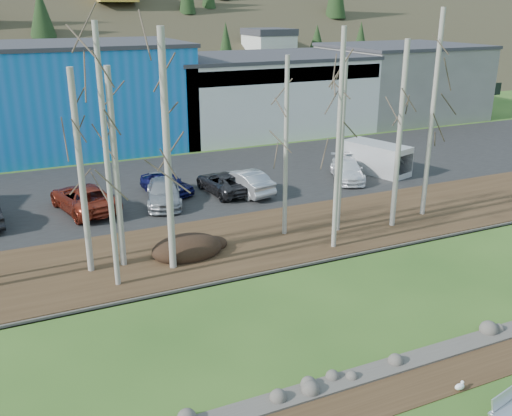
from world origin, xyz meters
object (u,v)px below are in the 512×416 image
car_3 (164,192)px  car_5 (244,182)px  seagull (460,386)px  car_2 (84,198)px  car_6 (224,182)px  car_7 (347,170)px  bench_intact (511,404)px  van_white (378,159)px  car_4 (167,183)px

car_3 → car_5: size_ratio=1.05×
seagull → car_2: size_ratio=0.08×
car_6 → car_7: bearing=168.9°
bench_intact → van_white: van_white is taller
seagull → car_5: car_5 is taller
car_4 → van_white: size_ratio=0.76×
car_4 → bench_intact: bearing=-106.9°
car_4 → car_6: size_ratio=0.82×
car_3 → car_5: (4.99, -0.15, 0.06)m
car_2 → car_7: car_2 is taller
van_white → car_7: bearing=171.7°
car_3 → car_6: (3.92, 0.50, -0.04)m
seagull → car_7: bearing=47.9°
car_6 → bench_intact: bearing=84.3°
seagull → van_white: size_ratio=0.08×
car_4 → car_7: bearing=-34.8°
car_4 → seagull: bearing=-107.5°
car_4 → van_white: (14.47, -1.61, 0.36)m
car_5 → car_7: (7.35, -0.14, -0.08)m
bench_intact → car_5: car_5 is taller
car_5 → car_7: 7.35m
car_7 → car_3: bearing=-157.3°
car_4 → car_6: 3.48m
car_2 → van_white: (19.55, -0.51, 0.26)m
car_5 → van_white: van_white is taller
car_3 → car_7: size_ratio=1.03×
bench_intact → car_4: (-3.21, 23.43, 0.36)m
car_7 → van_white: (2.82, 0.46, 0.35)m
bench_intact → car_3: car_3 is taller
car_6 → car_7: (8.42, -0.79, 0.02)m
bench_intact → car_3: 22.00m
car_6 → seagull: bearing=83.0°
car_4 → van_white: bearing=-31.1°
car_5 → car_7: car_5 is taller
car_6 → car_5: bearing=143.0°
car_2 → car_6: (8.31, -0.18, -0.11)m
seagull → car_4: car_4 is taller
car_2 → van_white: size_ratio=1.09×
bench_intact → car_4: bearing=85.2°
car_5 → van_white: 10.18m
car_2 → car_5: size_ratio=1.20×
car_5 → car_6: size_ratio=0.98×
car_2 → car_7: size_ratio=1.18×
car_5 → seagull: bearing=73.5°
car_7 → van_white: 2.88m
seagull → car_3: car_3 is taller
seagull → car_5: size_ratio=0.09×
seagull → car_4: (-2.77, 21.97, 0.62)m
car_3 → van_white: size_ratio=0.95×
car_3 → car_4: car_3 is taller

